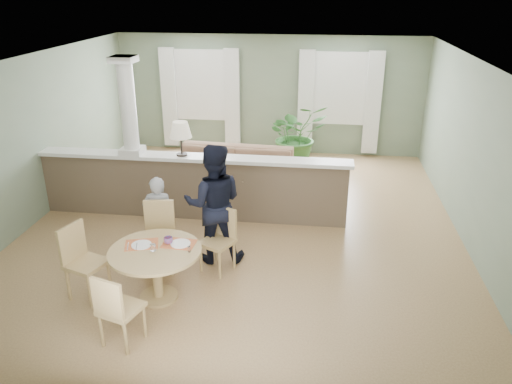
# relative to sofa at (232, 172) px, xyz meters

# --- Properties ---
(ground) EXTENTS (8.00, 8.00, 0.00)m
(ground) POSITION_rel_sofa_xyz_m (0.42, -1.36, -0.42)
(ground) COLOR tan
(ground) RESTS_ON ground
(room_shell) EXTENTS (7.02, 8.02, 2.71)m
(room_shell) POSITION_rel_sofa_xyz_m (0.39, -0.73, 1.39)
(room_shell) COLOR gray
(room_shell) RESTS_ON ground
(pony_wall) EXTENTS (5.32, 0.38, 2.70)m
(pony_wall) POSITION_rel_sofa_xyz_m (-0.57, -1.16, 0.29)
(pony_wall) COLOR brown
(pony_wall) RESTS_ON ground
(sofa) EXTENTS (2.94, 1.31, 0.84)m
(sofa) POSITION_rel_sofa_xyz_m (0.00, 0.00, 0.00)
(sofa) COLOR #8F654E
(sofa) RESTS_ON ground
(houseplant) EXTENTS (1.60, 1.51, 1.40)m
(houseplant) POSITION_rel_sofa_xyz_m (1.13, 1.69, 0.28)
(houseplant) COLOR #2D5F26
(houseplant) RESTS_ON ground
(dining_table) EXTENTS (1.16, 1.16, 0.79)m
(dining_table) POSITION_rel_sofa_xyz_m (-0.34, -3.57, 0.14)
(dining_table) COLOR tan
(dining_table) RESTS_ON ground
(chair_far_boy) EXTENTS (0.51, 0.51, 0.98)m
(chair_far_boy) POSITION_rel_sofa_xyz_m (-0.54, -2.82, 0.12)
(chair_far_boy) COLOR tan
(chair_far_boy) RESTS_ON ground
(chair_far_man) EXTENTS (0.55, 0.55, 0.90)m
(chair_far_man) POSITION_rel_sofa_xyz_m (0.31, -2.75, 0.08)
(chair_far_man) COLOR tan
(chair_far_man) RESTS_ON ground
(chair_near) EXTENTS (0.51, 0.51, 0.91)m
(chair_near) POSITION_rel_sofa_xyz_m (-0.49, -4.52, 0.08)
(chair_near) COLOR tan
(chair_near) RESTS_ON ground
(chair_side) EXTENTS (0.56, 0.56, 0.98)m
(chair_side) POSITION_rel_sofa_xyz_m (-1.30, -3.63, 0.12)
(chair_side) COLOR tan
(chair_side) RESTS_ON ground
(child_person) EXTENTS (0.50, 0.36, 1.25)m
(child_person) POSITION_rel_sofa_xyz_m (-0.63, -2.53, 0.20)
(child_person) COLOR gray
(child_person) RESTS_ON ground
(man_person) EXTENTS (0.94, 0.79, 1.75)m
(man_person) POSITION_rel_sofa_xyz_m (0.18, -2.50, 0.46)
(man_person) COLOR black
(man_person) RESTS_ON ground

